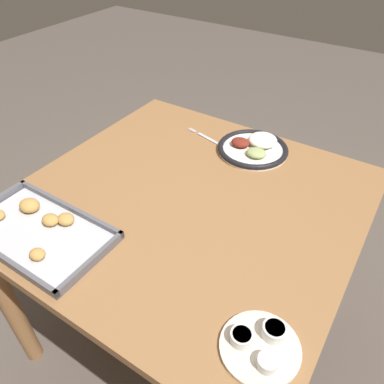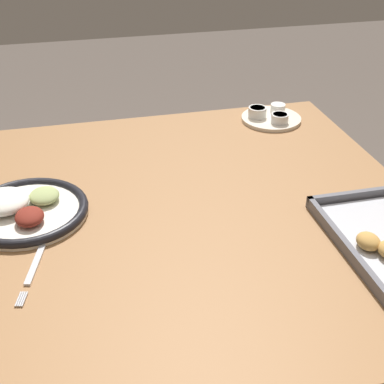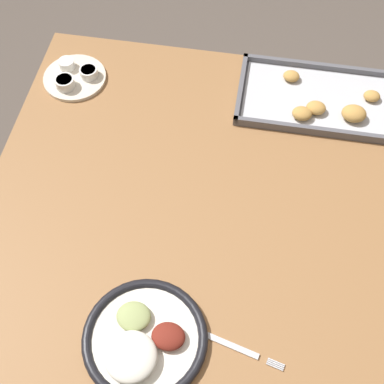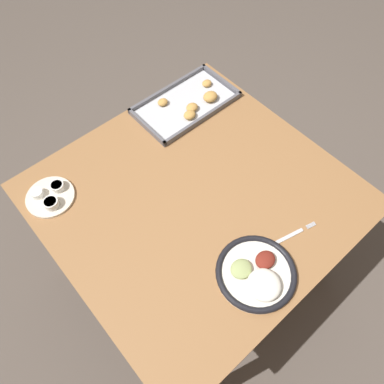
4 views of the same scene
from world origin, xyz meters
name	(u,v)px [view 1 (image 1 of 4)]	position (x,y,z in m)	size (l,w,h in m)	color
ground_plane	(189,326)	(0.00, 0.00, 0.00)	(8.00, 8.00, 0.00)	#564C44
dining_table	(188,222)	(0.00, 0.00, 0.62)	(1.01, 0.98, 0.72)	olive
dinner_plate	(254,148)	(-0.06, -0.35, 0.74)	(0.25, 0.25, 0.05)	white
fork	(210,140)	(0.11, -0.33, 0.73)	(0.20, 0.06, 0.00)	silver
saucer_plate	(261,345)	(-0.39, 0.32, 0.74)	(0.17, 0.17, 0.04)	beige
baking_tray	(38,229)	(0.27, 0.35, 0.74)	(0.42, 0.24, 0.04)	#595960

